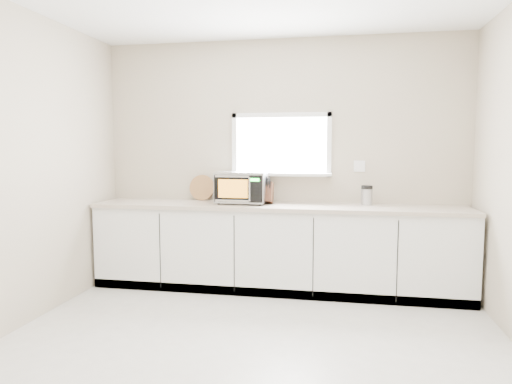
# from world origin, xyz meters

# --- Properties ---
(ground) EXTENTS (4.00, 4.00, 0.00)m
(ground) POSITION_xyz_m (0.00, 0.00, 0.00)
(ground) COLOR beige
(ground) RESTS_ON ground
(back_wall) EXTENTS (4.00, 0.17, 2.70)m
(back_wall) POSITION_xyz_m (0.00, 2.00, 1.36)
(back_wall) COLOR #BFB497
(back_wall) RESTS_ON ground
(cabinets) EXTENTS (3.92, 0.60, 0.88)m
(cabinets) POSITION_xyz_m (0.00, 1.70, 0.44)
(cabinets) COLOR white
(cabinets) RESTS_ON ground
(countertop) EXTENTS (3.92, 0.64, 0.04)m
(countertop) POSITION_xyz_m (0.00, 1.69, 0.90)
(countertop) COLOR beige
(countertop) RESTS_ON cabinets
(microwave) EXTENTS (0.54, 0.45, 0.34)m
(microwave) POSITION_xyz_m (-0.39, 1.74, 1.10)
(microwave) COLOR black
(microwave) RESTS_ON countertop
(knife_block) EXTENTS (0.10, 0.21, 0.30)m
(knife_block) POSITION_xyz_m (-0.11, 1.74, 1.05)
(knife_block) COLOR #4B2C1A
(knife_block) RESTS_ON countertop
(cutting_board) EXTENTS (0.29, 0.07, 0.29)m
(cutting_board) POSITION_xyz_m (-0.90, 1.94, 1.06)
(cutting_board) COLOR #AE8943
(cutting_board) RESTS_ON countertop
(coffee_grinder) EXTENTS (0.15, 0.15, 0.21)m
(coffee_grinder) POSITION_xyz_m (0.93, 1.83, 1.02)
(coffee_grinder) COLOR #ADAFB4
(coffee_grinder) RESTS_ON countertop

